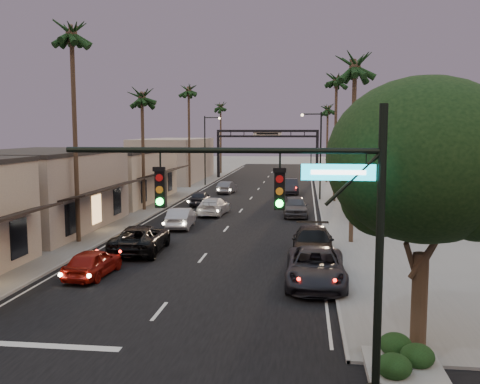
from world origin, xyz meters
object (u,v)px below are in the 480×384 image
(arch, at_px, (267,141))
(palm_far, at_px, (221,104))
(palm_ra, at_px, (355,60))
(oncoming_pickup, at_px, (141,239))
(curbside_near, at_px, (316,267))
(corner_tree, at_px, (427,167))
(curbside_black, at_px, (313,243))
(palm_lc, at_px, (142,92))
(palm_rc, at_px, (328,106))
(oncoming_silver, at_px, (181,218))
(streetlight_left, at_px, (207,145))
(oncoming_red, at_px, (93,263))
(traffic_signal, at_px, (306,209))
(streetlight_right, at_px, (318,148))
(palm_rb, at_px, (337,76))
(palm_ld, at_px, (189,87))
(palm_lb, at_px, (71,27))

(arch, bearing_deg, palm_far, 136.05)
(palm_ra, xyz_separation_m, palm_far, (-16.90, 54.00, 0.00))
(oncoming_pickup, bearing_deg, curbside_near, 148.50)
(corner_tree, height_order, palm_ra, palm_ra)
(oncoming_pickup, bearing_deg, curbside_black, 176.99)
(palm_lc, xyz_separation_m, palm_rc, (17.20, 28.00, 0.00))
(arch, bearing_deg, curbside_black, -82.99)
(palm_lc, distance_m, oncoming_silver, 13.55)
(streetlight_left, xyz_separation_m, oncoming_red, (2.32, -43.43, -4.63))
(traffic_signal, relative_size, palm_ra, 0.64)
(streetlight_right, relative_size, oncoming_pickup, 1.56)
(palm_rb, distance_m, palm_rc, 20.09)
(palm_rb, bearing_deg, oncoming_red, -114.15)
(corner_tree, xyz_separation_m, streetlight_right, (-2.56, 37.55, -0.65))
(palm_rc, height_order, oncoming_pickup, palm_rc)
(palm_ld, height_order, palm_rb, same)
(curbside_near, bearing_deg, oncoming_red, 179.67)
(arch, xyz_separation_m, palm_lc, (-8.60, -34.00, 4.94))
(traffic_signal, bearing_deg, palm_rc, 87.22)
(palm_lc, distance_m, oncoming_red, 23.89)
(streetlight_right, distance_m, palm_rb, 7.35)
(palm_lc, height_order, curbside_black, palm_lc)
(palm_lb, xyz_separation_m, oncoming_silver, (5.22, 6.14, -12.64))
(palm_rb, bearing_deg, streetlight_right, 149.24)
(arch, height_order, streetlight_left, streetlight_left)
(palm_ld, bearing_deg, corner_tree, -69.19)
(palm_lc, xyz_separation_m, palm_far, (0.30, 42.00, 0.97))
(traffic_signal, distance_m, oncoming_red, 15.38)
(palm_rc, bearing_deg, corner_tree, -89.11)
(palm_ld, relative_size, curbside_near, 2.40)
(corner_tree, bearing_deg, palm_ra, 93.03)
(streetlight_left, height_order, palm_ra, palm_ra)
(oncoming_silver, bearing_deg, palm_ld, -82.98)
(curbside_near, bearing_deg, corner_tree, -65.09)
(traffic_signal, xyz_separation_m, oncoming_silver, (-9.07, 24.14, -4.33))
(palm_ld, relative_size, palm_ra, 1.08)
(palm_ra, height_order, curbside_black, palm_ra)
(palm_ld, relative_size, oncoming_silver, 3.13)
(corner_tree, distance_m, palm_far, 72.96)
(palm_far, distance_m, oncoming_silver, 51.23)
(palm_ld, bearing_deg, oncoming_red, -84.34)
(arch, bearing_deg, curbside_near, -83.63)
(streetlight_right, distance_m, oncoming_red, 32.87)
(palm_lc, bearing_deg, curbside_near, -55.45)
(corner_tree, bearing_deg, streetlight_right, 93.89)
(arch, bearing_deg, palm_lb, -100.16)
(palm_rb, bearing_deg, arch, 108.30)
(streetlight_right, bearing_deg, arch, 105.47)
(streetlight_left, relative_size, curbside_near, 1.52)
(corner_tree, bearing_deg, curbside_near, 114.91)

